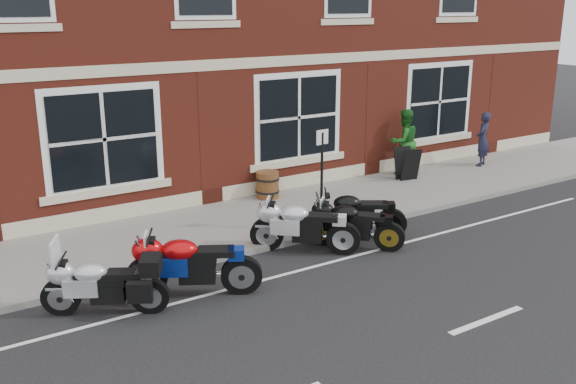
{
  "coord_description": "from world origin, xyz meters",
  "views": [
    {
      "loc": [
        -7.53,
        -8.87,
        4.75
      ],
      "look_at": [
        -0.71,
        1.6,
        1.07
      ],
      "focal_mm": 40.0,
      "sensor_mm": 36.0,
      "label": 1
    }
  ],
  "objects_px": {
    "moto_sport_black": "(353,223)",
    "pedestrian_left": "(483,139)",
    "pedestrian_right": "(404,142)",
    "moto_touring_silver": "(101,282)",
    "moto_sport_silver": "(303,225)",
    "barrel_planter": "(267,185)",
    "parking_sign": "(322,173)",
    "moto_sport_red": "(191,262)",
    "a_board_sign": "(407,164)",
    "moto_naked_black": "(354,213)"
  },
  "relations": [
    {
      "from": "moto_sport_black",
      "to": "pedestrian_left",
      "type": "bearing_deg",
      "value": -19.79
    },
    {
      "from": "barrel_planter",
      "to": "parking_sign",
      "type": "xyz_separation_m",
      "value": [
        -0.26,
        -2.62,
        0.92
      ]
    },
    {
      "from": "a_board_sign",
      "to": "barrel_planter",
      "type": "height_order",
      "value": "a_board_sign"
    },
    {
      "from": "moto_sport_black",
      "to": "moto_sport_silver",
      "type": "bearing_deg",
      "value": 117.96
    },
    {
      "from": "moto_sport_silver",
      "to": "a_board_sign",
      "type": "bearing_deg",
      "value": -21.43
    },
    {
      "from": "pedestrian_right",
      "to": "moto_sport_black",
      "type": "bearing_deg",
      "value": 43.12
    },
    {
      "from": "pedestrian_left",
      "to": "barrel_planter",
      "type": "height_order",
      "value": "pedestrian_left"
    },
    {
      "from": "moto_naked_black",
      "to": "moto_sport_silver",
      "type": "bearing_deg",
      "value": 124.91
    },
    {
      "from": "moto_sport_black",
      "to": "parking_sign",
      "type": "xyz_separation_m",
      "value": [
        -0.1,
        0.95,
        0.84
      ]
    },
    {
      "from": "moto_touring_silver",
      "to": "parking_sign",
      "type": "relative_size",
      "value": 0.83
    },
    {
      "from": "pedestrian_right",
      "to": "parking_sign",
      "type": "bearing_deg",
      "value": 34.33
    },
    {
      "from": "moto_sport_silver",
      "to": "pedestrian_right",
      "type": "height_order",
      "value": "pedestrian_right"
    },
    {
      "from": "moto_touring_silver",
      "to": "moto_naked_black",
      "type": "bearing_deg",
      "value": -53.94
    },
    {
      "from": "moto_touring_silver",
      "to": "moto_sport_red",
      "type": "bearing_deg",
      "value": -64.84
    },
    {
      "from": "moto_touring_silver",
      "to": "moto_sport_red",
      "type": "height_order",
      "value": "moto_touring_silver"
    },
    {
      "from": "moto_sport_red",
      "to": "moto_touring_silver",
      "type": "bearing_deg",
      "value": 114.05
    },
    {
      "from": "moto_sport_silver",
      "to": "a_board_sign",
      "type": "xyz_separation_m",
      "value": [
        5.2,
        2.58,
        -0.0
      ]
    },
    {
      "from": "moto_touring_silver",
      "to": "moto_naked_black",
      "type": "relative_size",
      "value": 0.96
    },
    {
      "from": "moto_touring_silver",
      "to": "a_board_sign",
      "type": "bearing_deg",
      "value": -41.42
    },
    {
      "from": "moto_sport_black",
      "to": "pedestrian_right",
      "type": "relative_size",
      "value": 0.87
    },
    {
      "from": "a_board_sign",
      "to": "moto_sport_silver",
      "type": "bearing_deg",
      "value": -143.54
    },
    {
      "from": "moto_sport_red",
      "to": "pedestrian_left",
      "type": "distance_m",
      "value": 11.29
    },
    {
      "from": "moto_sport_red",
      "to": "moto_sport_black",
      "type": "distance_m",
      "value": 3.66
    },
    {
      "from": "moto_touring_silver",
      "to": "moto_sport_red",
      "type": "xyz_separation_m",
      "value": [
        1.48,
        -0.14,
        0.05
      ]
    },
    {
      "from": "moto_sport_black",
      "to": "parking_sign",
      "type": "bearing_deg",
      "value": 54.01
    },
    {
      "from": "pedestrian_right",
      "to": "pedestrian_left",
      "type": "bearing_deg",
      "value": 173.09
    },
    {
      "from": "moto_naked_black",
      "to": "barrel_planter",
      "type": "bearing_deg",
      "value": 35.83
    },
    {
      "from": "moto_touring_silver",
      "to": "parking_sign",
      "type": "height_order",
      "value": "parking_sign"
    },
    {
      "from": "moto_sport_silver",
      "to": "moto_naked_black",
      "type": "relative_size",
      "value": 0.92
    },
    {
      "from": "moto_sport_silver",
      "to": "moto_sport_red",
      "type": "bearing_deg",
      "value": 144.85
    },
    {
      "from": "moto_touring_silver",
      "to": "pedestrian_left",
      "type": "height_order",
      "value": "pedestrian_left"
    },
    {
      "from": "moto_naked_black",
      "to": "moto_sport_black",
      "type": "bearing_deg",
      "value": 171.45
    },
    {
      "from": "parking_sign",
      "to": "moto_touring_silver",
      "type": "bearing_deg",
      "value": -173.8
    },
    {
      "from": "moto_sport_black",
      "to": "moto_sport_silver",
      "type": "height_order",
      "value": "moto_sport_silver"
    },
    {
      "from": "moto_naked_black",
      "to": "pedestrian_left",
      "type": "relative_size",
      "value": 1.18
    },
    {
      "from": "a_board_sign",
      "to": "moto_sport_red",
      "type": "bearing_deg",
      "value": -147.94
    },
    {
      "from": "moto_sport_black",
      "to": "barrel_planter",
      "type": "relative_size",
      "value": 2.41
    },
    {
      "from": "pedestrian_left",
      "to": "a_board_sign",
      "type": "height_order",
      "value": "pedestrian_left"
    },
    {
      "from": "pedestrian_right",
      "to": "moto_touring_silver",
      "type": "bearing_deg",
      "value": 26.15
    },
    {
      "from": "moto_sport_red",
      "to": "pedestrian_right",
      "type": "bearing_deg",
      "value": -36.13
    },
    {
      "from": "moto_sport_black",
      "to": "parking_sign",
      "type": "relative_size",
      "value": 0.74
    },
    {
      "from": "moto_naked_black",
      "to": "parking_sign",
      "type": "bearing_deg",
      "value": 73.39
    },
    {
      "from": "pedestrian_right",
      "to": "a_board_sign",
      "type": "distance_m",
      "value": 0.82
    },
    {
      "from": "moto_sport_black",
      "to": "barrel_planter",
      "type": "xyz_separation_m",
      "value": [
        0.16,
        3.57,
        -0.07
      ]
    },
    {
      "from": "a_board_sign",
      "to": "parking_sign",
      "type": "distance_m",
      "value": 4.82
    },
    {
      "from": "moto_sport_silver",
      "to": "moto_naked_black",
      "type": "bearing_deg",
      "value": -45.0
    },
    {
      "from": "moto_touring_silver",
      "to": "pedestrian_right",
      "type": "height_order",
      "value": "pedestrian_right"
    },
    {
      "from": "a_board_sign",
      "to": "barrel_planter",
      "type": "xyz_separation_m",
      "value": [
        -4.06,
        0.63,
        -0.11
      ]
    },
    {
      "from": "moto_naked_black",
      "to": "parking_sign",
      "type": "distance_m",
      "value": 1.07
    },
    {
      "from": "moto_touring_silver",
      "to": "pedestrian_left",
      "type": "bearing_deg",
      "value": -45.66
    }
  ]
}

